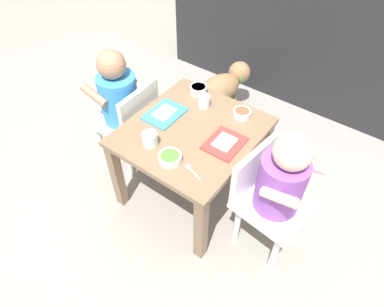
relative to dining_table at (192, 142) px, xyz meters
name	(u,v)px	position (x,y,z in m)	size (l,w,h in m)	color
ground_plane	(192,190)	(0.00, 0.00, -0.36)	(7.00, 7.00, 0.00)	gray
kitchen_cabinet_back	(303,23)	(0.00, 1.15, 0.12)	(1.76, 0.31, 0.97)	#232326
dining_table	(192,142)	(0.00, 0.00, 0.00)	(0.55, 0.60, 0.43)	#7A6047
seated_child_left	(120,99)	(-0.44, -0.01, 0.05)	(0.29, 0.29, 0.66)	white
seated_child_right	(279,182)	(0.44, -0.02, 0.05)	(0.31, 0.31, 0.66)	white
dog	(223,87)	(-0.23, 0.63, -0.15)	(0.24, 0.43, 0.31)	olive
food_tray_left	(165,113)	(-0.16, 0.01, 0.08)	(0.14, 0.19, 0.02)	#388CD8
food_tray_right	(225,143)	(0.16, 0.01, 0.08)	(0.15, 0.17, 0.02)	red
water_cup_left	(150,140)	(-0.09, -0.18, 0.10)	(0.07, 0.07, 0.06)	white
water_cup_right	(204,102)	(-0.05, 0.17, 0.10)	(0.06, 0.06, 0.06)	white
veggie_bowl_near	(242,113)	(0.13, 0.21, 0.09)	(0.08, 0.08, 0.03)	white
cereal_bowl_left_side	(198,90)	(-0.13, 0.24, 0.09)	(0.09, 0.09, 0.04)	silver
veggie_bowl_far	(170,158)	(0.04, -0.20, 0.09)	(0.09, 0.09, 0.03)	white
spoon_by_left_tray	(192,171)	(0.14, -0.19, 0.08)	(0.10, 0.04, 0.01)	silver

